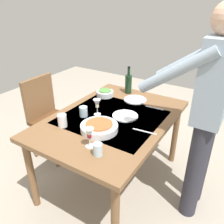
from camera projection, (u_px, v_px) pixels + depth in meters
name	position (u px, v px, depth m)	size (l,w,h in m)	color
ground_plane	(112.00, 179.00, 2.40)	(6.00, 6.00, 0.00)	#9E9384
dining_table	(112.00, 124.00, 2.09)	(1.39, 0.97, 0.73)	brown
chair_near	(47.00, 113.00, 2.58)	(0.40, 0.40, 0.91)	#523019
person_server	(207.00, 108.00, 1.70)	(0.42, 0.61, 1.69)	#2D2D38
wine_bottle	(128.00, 83.00, 2.51)	(0.07, 0.07, 0.30)	black
wine_glass_left	(89.00, 134.00, 1.62)	(0.07, 0.07, 0.15)	white
wine_glass_right	(97.00, 104.00, 2.05)	(0.07, 0.07, 0.15)	white
water_cup_near_left	(84.00, 111.00, 2.06)	(0.07, 0.07, 0.09)	silver
water_cup_near_right	(98.00, 149.00, 1.56)	(0.06, 0.06, 0.09)	silver
water_cup_far_left	(62.00, 121.00, 1.89)	(0.07, 0.07, 0.11)	silver
serving_bowl_pasta	(99.00, 127.00, 1.84)	(0.30, 0.30, 0.07)	silver
side_bowl_salad	(105.00, 93.00, 2.46)	(0.18, 0.18, 0.07)	silver
dinner_plate_near	(125.00, 116.00, 2.07)	(0.23, 0.23, 0.01)	silver
dinner_plate_far	(135.00, 100.00, 2.38)	(0.23, 0.23, 0.01)	silver
table_knife	(145.00, 132.00, 1.84)	(0.01, 0.20, 0.01)	silver
table_fork	(154.00, 108.00, 2.22)	(0.01, 0.18, 0.01)	silver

